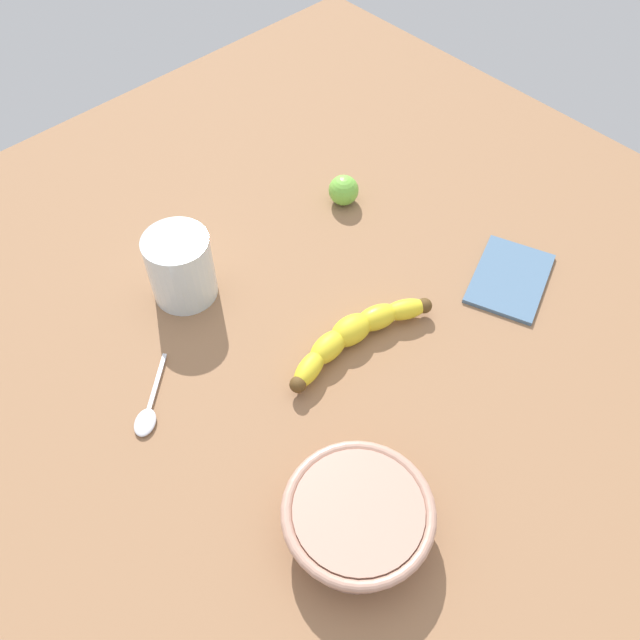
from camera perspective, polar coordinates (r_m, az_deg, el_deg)
wooden_tabletop at (r=85.15cm, az=0.12°, el=-1.48°), size 120.00×120.00×3.00cm
banana at (r=81.49cm, az=2.96°, el=-1.18°), size 21.31×6.91×3.58cm
smoothie_glass at (r=86.33cm, az=-11.70°, el=4.27°), size 8.27×8.27×9.47cm
ceramic_bowl at (r=68.91cm, az=3.22°, el=-16.40°), size 15.14×15.14×5.20cm
lime_fruit at (r=98.45cm, az=2.01°, el=10.94°), size 4.36×4.36×4.36cm
teaspoon at (r=79.18cm, az=-14.48°, el=-7.98°), size 9.37×8.49×0.80cm
folded_napkin at (r=92.46cm, az=15.80°, el=3.42°), size 15.31×13.18×0.60cm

